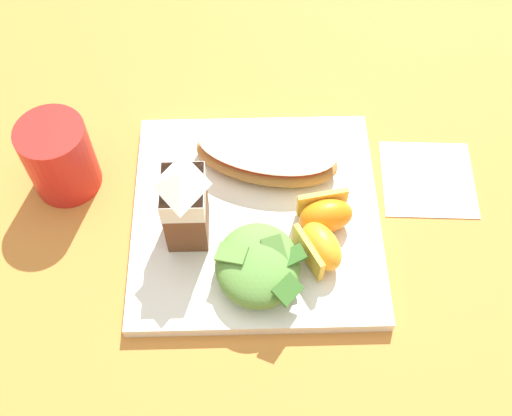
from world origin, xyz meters
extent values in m
plane|color=#C67A33|center=(0.00, 0.00, 0.00)|extent=(3.00, 3.00, 0.00)
cube|color=white|center=(0.00, 0.00, 0.01)|extent=(0.28, 0.28, 0.02)
ellipsoid|color=#A87038|center=(0.07, -0.01, 0.03)|extent=(0.12, 0.18, 0.03)
ellipsoid|color=#B22D19|center=(0.07, -0.01, 0.04)|extent=(0.11, 0.17, 0.01)
ellipsoid|color=beige|center=(0.07, -0.01, 0.05)|extent=(0.11, 0.18, 0.01)
ellipsoid|color=#5B8E3D|center=(-0.08, 0.00, 0.04)|extent=(0.10, 0.09, 0.04)
cube|color=#5B8E3D|center=(-0.07, -0.02, 0.05)|extent=(0.03, 0.03, 0.02)
cube|color=#5B8E3D|center=(-0.07, 0.03, 0.05)|extent=(0.03, 0.04, 0.01)
cube|color=#336023|center=(-0.11, -0.03, 0.05)|extent=(0.04, 0.04, 0.02)
cube|color=#336023|center=(-0.08, -0.03, 0.05)|extent=(0.03, 0.04, 0.02)
cube|color=brown|center=(-0.02, 0.08, 0.06)|extent=(0.06, 0.04, 0.09)
cube|color=white|center=(-0.02, 0.08, 0.09)|extent=(0.06, 0.04, 0.03)
pyramid|color=white|center=(-0.02, 0.08, 0.12)|extent=(0.06, 0.04, 0.02)
ellipsoid|color=orange|center=(-0.06, -0.07, 0.04)|extent=(0.07, 0.06, 0.04)
cube|color=gold|center=(-0.06, -0.05, 0.04)|extent=(0.05, 0.03, 0.03)
ellipsoid|color=orange|center=(-0.02, -0.08, 0.04)|extent=(0.05, 0.07, 0.04)
cube|color=gold|center=(0.00, -0.07, 0.04)|extent=(0.02, 0.06, 0.03)
cube|color=white|center=(0.05, -0.21, 0.00)|extent=(0.12, 0.12, 0.00)
cylinder|color=red|center=(0.06, 0.22, 0.05)|extent=(0.08, 0.08, 0.10)
camera|label=1|loc=(-0.38, 0.01, 0.64)|focal=44.92mm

